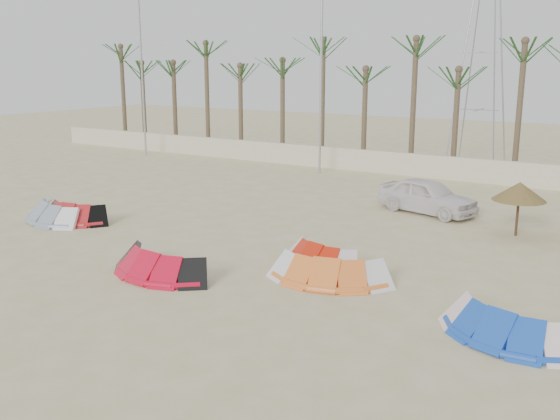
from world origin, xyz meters
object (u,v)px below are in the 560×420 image
Objects in this scene: kite_red_mid at (166,260)px; car at (427,196)px; kite_grey at (59,210)px; kite_blue at (509,321)px; kite_red_left at (78,211)px; parasol_left at (519,191)px; kite_red_right at (323,253)px; kite_orange at (334,266)px.

kite_red_mid is 0.85× the size of car.
kite_blue is (18.47, -1.93, -0.00)m from kite_grey.
parasol_left reaches higher than kite_red_left.
parasol_left is at bearing -97.84° from car.
car reaches higher than kite_red_right.
car is (-4.10, 1.74, -0.95)m from parasol_left.
car reaches higher than kite_grey.
parasol_left is 4.55m from car.
kite_grey is at bearing -177.77° from kite_red_right.
kite_grey and kite_red_left have the same top height.
kite_orange is 9.83m from car.
kite_red_mid is 1.14× the size of kite_red_right.
kite_orange is 0.87× the size of car.
kite_grey is at bearing 177.69° from kite_orange.
parasol_left reaches higher than kite_blue.
kite_red_left is at bearing 17.51° from kite_grey.
kite_blue is at bearing -137.14° from car.
car is (0.39, 8.81, 0.34)m from kite_red_right.
kite_red_left is 17.45m from parasol_left.
kite_grey is 1.08× the size of kite_blue.
kite_red_mid and kite_blue have the same top height.
car is at bearing 157.04° from parasol_left.
kite_grey is 18.35m from parasol_left.
kite_orange is (12.24, -0.80, 0.00)m from kite_red_left.
kite_red_mid is at bearing -175.30° from kite_blue.
kite_orange is at bearing 25.44° from kite_red_mid.
kite_grey is 0.91m from kite_red_left.
parasol_left reaches higher than kite_orange.
kite_grey and kite_orange have the same top height.
kite_orange is at bearing 165.34° from kite_blue.
kite_grey is 13.12m from kite_orange.
kite_red_mid is (8.41, -2.76, 0.00)m from kite_grey.
kite_blue is at bearing -7.15° from kite_red_left.
kite_red_left is 12.26m from kite_orange.
kite_grey is 1.15× the size of kite_red_left.
kite_blue is 9.73m from parasol_left.
kite_red_right is (12.18, 0.47, -0.00)m from kite_grey.
kite_orange is 1.88× the size of parasol_left.
car is (-5.90, 11.21, 0.34)m from kite_blue.
kite_red_mid and kite_red_right have the same top height.
kite_red_right is at bearing 40.64° from kite_red_mid.
kite_red_right is 6.74m from kite_blue.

